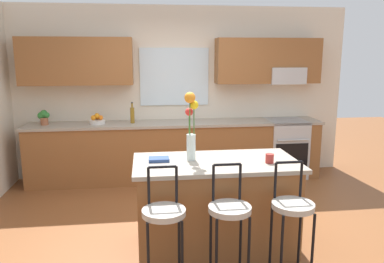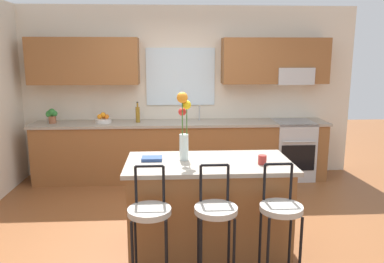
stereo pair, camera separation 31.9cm
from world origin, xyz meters
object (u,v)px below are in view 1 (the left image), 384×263
mug_ceramic (270,158)px  oven_range (285,148)px  fruit_bowl_oranges (97,120)px  bottle_olive_oil (132,115)px  kitchen_island (215,205)px  bar_stool_near (164,218)px  bar_stool_far (292,211)px  flower_vase (191,124)px  potted_plant_small (44,117)px  bar_stool_middle (229,214)px  cookbook (159,159)px

mug_ceramic → oven_range: bearing=65.5°
fruit_bowl_oranges → bottle_olive_oil: 0.53m
kitchen_island → bar_stool_near: bar_stool_near is taller
bar_stool_far → fruit_bowl_oranges: (-1.95, 2.87, 0.34)m
oven_range → flower_vase: flower_vase is taller
bottle_olive_oil → fruit_bowl_oranges: bearing=179.5°
potted_plant_small → bar_stool_far: bearing=-46.4°
bar_stool_near → bottle_olive_oil: 2.91m
bar_stool_far → oven_range: bearing=70.3°
kitchen_island → mug_ceramic: size_ratio=17.98×
oven_range → fruit_bowl_oranges: 3.01m
bar_stool_near → bar_stool_far: bearing=0.0°
fruit_bowl_oranges → flower_vase: bearing=-61.9°
kitchen_island → mug_ceramic: 0.72m
bar_stool_far → bottle_olive_oil: bottle_olive_oil is taller
bar_stool_middle → bottle_olive_oil: 3.02m
oven_range → bar_stool_middle: bar_stool_middle is taller
flower_vase → cookbook: 0.47m
kitchen_island → potted_plant_small: 3.17m
kitchen_island → bar_stool_far: bar_stool_far is taller
kitchen_island → cookbook: bearing=172.9°
mug_ceramic → cookbook: bearing=169.1°
bar_stool_far → mug_ceramic: (-0.05, 0.50, 0.33)m
fruit_bowl_oranges → bottle_olive_oil: size_ratio=0.75×
fruit_bowl_oranges → mug_ceramic: bearing=-51.3°
kitchen_island → cookbook: size_ratio=8.09×
mug_ceramic → bottle_olive_oil: bottle_olive_oil is taller
bar_stool_near → bottle_olive_oil: (-0.32, 2.86, 0.41)m
bar_stool_near → fruit_bowl_oranges: 3.01m
bar_stool_middle → mug_ceramic: bar_stool_middle is taller
oven_range → kitchen_island: same height
bar_stool_near → flower_vase: bearing=65.8°
fruit_bowl_oranges → cookbook: bearing=-68.7°
bar_stool_near → bar_stool_middle: size_ratio=1.00×
cookbook → potted_plant_small: (-1.62, 2.16, 0.11)m
bar_stool_middle → bar_stool_far: size_ratio=1.00×
flower_vase → fruit_bowl_oranges: 2.49m
cookbook → bottle_olive_oil: 2.19m
mug_ceramic → cookbook: mug_ceramic is taller
kitchen_island → bottle_olive_oil: bearing=111.4°
oven_range → mug_ceramic: size_ratio=10.22×
oven_range → bar_stool_middle: bearing=-118.9°
kitchen_island → fruit_bowl_oranges: 2.69m
kitchen_island → flower_vase: flower_vase is taller
bar_stool_far → bottle_olive_oil: size_ratio=3.26×
kitchen_island → cookbook: (-0.56, 0.07, 0.47)m
kitchen_island → bottle_olive_oil: 2.47m
bar_stool_middle → flower_vase: (-0.24, 0.69, 0.65)m
bar_stool_middle → mug_ceramic: bearing=44.7°
fruit_bowl_oranges → bottle_olive_oil: (0.53, -0.00, 0.07)m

